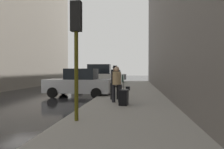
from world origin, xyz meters
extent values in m
plane|color=black|center=(0.00, 0.00, 0.00)|extent=(120.00, 120.00, 0.00)
cube|color=gray|center=(6.00, 0.00, 0.07)|extent=(4.00, 40.00, 0.15)
cube|color=#B7BABF|center=(2.60, 1.76, 0.69)|extent=(4.26, 1.98, 0.84)
cube|color=black|center=(2.80, 1.75, 1.44)|extent=(1.94, 1.63, 0.70)
cylinder|color=black|center=(1.27, 2.72, 0.32)|extent=(0.65, 0.24, 0.64)
cylinder|color=black|center=(1.21, 0.88, 0.32)|extent=(0.65, 0.24, 0.64)
cylinder|color=black|center=(3.99, 2.63, 0.32)|extent=(0.65, 0.24, 0.64)
cylinder|color=black|center=(3.93, 0.79, 0.32)|extent=(0.65, 0.24, 0.64)
cube|color=silver|center=(2.60, 8.52, 0.82)|extent=(4.65, 1.96, 1.10)
cube|color=black|center=(2.80, 8.53, 1.80)|extent=(2.11, 1.62, 0.90)
cylinder|color=black|center=(1.08, 9.40, 0.32)|extent=(0.65, 0.24, 0.64)
cylinder|color=black|center=(1.13, 7.56, 0.32)|extent=(0.65, 0.24, 0.64)
cylinder|color=black|center=(4.07, 9.48, 0.32)|extent=(0.65, 0.24, 0.64)
cylinder|color=black|center=(4.12, 7.64, 0.32)|extent=(0.65, 0.24, 0.64)
cube|color=#193828|center=(2.60, 15.49, 0.69)|extent=(4.21, 1.87, 0.84)
cube|color=black|center=(2.80, 15.49, 1.44)|extent=(1.90, 1.58, 0.70)
cylinder|color=black|center=(1.24, 16.42, 0.32)|extent=(0.64, 0.22, 0.64)
cylinder|color=black|center=(1.23, 14.58, 0.32)|extent=(0.64, 0.22, 0.64)
cylinder|color=black|center=(3.97, 16.40, 0.32)|extent=(0.64, 0.22, 0.64)
cylinder|color=black|center=(3.96, 14.56, 0.32)|extent=(0.64, 0.22, 0.64)
cube|color=slate|center=(2.60, 21.97, 0.69)|extent=(4.23, 1.91, 0.84)
cube|color=black|center=(2.80, 21.97, 1.44)|extent=(1.92, 1.60, 0.70)
cylinder|color=black|center=(1.25, 22.92, 0.32)|extent=(0.64, 0.23, 0.64)
cylinder|color=black|center=(1.22, 21.08, 0.32)|extent=(0.64, 0.23, 0.64)
cylinder|color=black|center=(3.98, 22.87, 0.32)|extent=(0.64, 0.23, 0.64)
cylinder|color=black|center=(3.95, 21.03, 0.32)|extent=(0.64, 0.23, 0.64)
cylinder|color=red|center=(4.45, 2.20, 0.43)|extent=(0.22, 0.22, 0.55)
sphere|color=red|center=(4.45, 2.20, 0.76)|extent=(0.20, 0.20, 0.20)
cylinder|color=red|center=(4.29, 2.20, 0.45)|extent=(0.10, 0.09, 0.09)
cylinder|color=red|center=(4.61, 2.20, 0.45)|extent=(0.10, 0.09, 0.09)
cylinder|color=#514C0F|center=(4.50, -5.48, 1.95)|extent=(0.12, 0.12, 3.60)
cube|color=black|center=(4.50, -5.48, 3.30)|extent=(0.32, 0.24, 0.90)
sphere|color=red|center=(4.50, -5.34, 3.58)|extent=(0.14, 0.14, 0.14)
sphere|color=yellow|center=(4.50, -5.34, 3.30)|extent=(0.14, 0.14, 0.14)
sphere|color=green|center=(4.50, -5.34, 3.02)|extent=(0.14, 0.14, 0.14)
cylinder|color=black|center=(5.53, -1.62, 0.57)|extent=(0.21, 0.21, 0.85)
cylinder|color=black|center=(5.22, -1.56, 0.57)|extent=(0.21, 0.21, 0.85)
cylinder|color=tan|center=(5.37, -1.59, 1.31)|extent=(0.47, 0.47, 0.62)
sphere|color=beige|center=(5.37, -1.59, 1.74)|extent=(0.24, 0.24, 0.24)
cylinder|color=black|center=(5.03, -0.53, 0.57)|extent=(0.20, 0.20, 0.85)
cylinder|color=black|center=(5.35, -0.49, 0.57)|extent=(0.20, 0.20, 0.85)
cylinder|color=black|center=(5.19, -0.51, 1.31)|extent=(0.44, 0.44, 0.62)
sphere|color=tan|center=(5.19, -0.51, 1.74)|extent=(0.24, 0.24, 0.24)
cylinder|color=black|center=(5.19, -0.51, 1.81)|extent=(0.34, 0.34, 0.02)
cylinder|color=black|center=(5.19, -0.51, 1.87)|extent=(0.23, 0.23, 0.11)
cube|color=black|center=(5.75, -2.36, 0.49)|extent=(0.42, 0.60, 0.68)
cylinder|color=#333333|center=(5.75, -2.36, 1.01)|extent=(0.02, 0.02, 0.36)
cube|color=black|center=(5.63, 4.96, 0.29)|extent=(0.32, 0.44, 0.28)
camera|label=1|loc=(6.32, -11.91, 1.67)|focal=35.00mm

